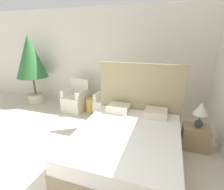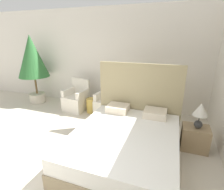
{
  "view_description": "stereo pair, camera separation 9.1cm",
  "coord_description": "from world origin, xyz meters",
  "px_view_note": "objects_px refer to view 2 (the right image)",
  "views": [
    {
      "loc": [
        1.83,
        -1.19,
        2.09
      ],
      "look_at": [
        0.51,
        2.73,
        0.71
      ],
      "focal_mm": 28.0,
      "sensor_mm": 36.0,
      "label": 1
    },
    {
      "loc": [
        1.91,
        -1.16,
        2.09
      ],
      "look_at": [
        0.51,
        2.73,
        0.71
      ],
      "focal_mm": 28.0,
      "sensor_mm": 36.0,
      "label": 2
    }
  ],
  "objects_px": {
    "nightstand": "(195,138)",
    "side_table": "(92,105)",
    "bed": "(126,142)",
    "armchair_near_window_right": "(108,105)",
    "armchair_near_window_left": "(76,100)",
    "table_lamp": "(200,112)",
    "potted_palm": "(32,59)"
  },
  "relations": [
    {
      "from": "nightstand",
      "to": "side_table",
      "type": "bearing_deg",
      "value": 161.43
    },
    {
      "from": "bed",
      "to": "armchair_near_window_right",
      "type": "height_order",
      "value": "bed"
    },
    {
      "from": "bed",
      "to": "nightstand",
      "type": "height_order",
      "value": "bed"
    },
    {
      "from": "bed",
      "to": "side_table",
      "type": "bearing_deg",
      "value": 132.47
    },
    {
      "from": "armchair_near_window_left",
      "to": "armchair_near_window_right",
      "type": "relative_size",
      "value": 1.0
    },
    {
      "from": "bed",
      "to": "armchair_near_window_left",
      "type": "xyz_separation_m",
      "value": [
        -1.99,
        1.64,
        -0.04
      ]
    },
    {
      "from": "armchair_near_window_left",
      "to": "armchair_near_window_right",
      "type": "bearing_deg",
      "value": 6.25
    },
    {
      "from": "side_table",
      "to": "table_lamp",
      "type": "bearing_deg",
      "value": -18.96
    },
    {
      "from": "bed",
      "to": "nightstand",
      "type": "distance_m",
      "value": 1.38
    },
    {
      "from": "armchair_near_window_left",
      "to": "table_lamp",
      "type": "distance_m",
      "value": 3.35
    },
    {
      "from": "armchair_near_window_right",
      "to": "side_table",
      "type": "height_order",
      "value": "armchair_near_window_right"
    },
    {
      "from": "bed",
      "to": "table_lamp",
      "type": "height_order",
      "value": "bed"
    },
    {
      "from": "armchair_near_window_left",
      "to": "side_table",
      "type": "relative_size",
      "value": 2.18
    },
    {
      "from": "bed",
      "to": "table_lamp",
      "type": "distance_m",
      "value": 1.46
    },
    {
      "from": "armchair_near_window_left",
      "to": "table_lamp",
      "type": "xyz_separation_m",
      "value": [
        3.18,
        -0.93,
        0.5
      ]
    },
    {
      "from": "potted_palm",
      "to": "table_lamp",
      "type": "height_order",
      "value": "potted_palm"
    },
    {
      "from": "bed",
      "to": "nightstand",
      "type": "bearing_deg",
      "value": 31.89
    },
    {
      "from": "table_lamp",
      "to": "side_table",
      "type": "distance_m",
      "value": 2.89
    },
    {
      "from": "nightstand",
      "to": "side_table",
      "type": "xyz_separation_m",
      "value": [
        -2.66,
        0.89,
        -0.03
      ]
    },
    {
      "from": "bed",
      "to": "armchair_near_window_left",
      "type": "relative_size",
      "value": 2.37
    },
    {
      "from": "potted_palm",
      "to": "nightstand",
      "type": "xyz_separation_m",
      "value": [
        4.72,
        -1.02,
        -1.19
      ]
    },
    {
      "from": "armchair_near_window_left",
      "to": "nightstand",
      "type": "relative_size",
      "value": 1.83
    },
    {
      "from": "armchair_near_window_right",
      "to": "nightstand",
      "type": "xyz_separation_m",
      "value": [
        2.14,
        -0.91,
        -0.06
      ]
    },
    {
      "from": "potted_palm",
      "to": "table_lamp",
      "type": "xyz_separation_m",
      "value": [
        4.74,
        -1.05,
        -0.63
      ]
    },
    {
      "from": "bed",
      "to": "armchair_near_window_right",
      "type": "xyz_separation_m",
      "value": [
        -0.97,
        1.64,
        -0.04
      ]
    },
    {
      "from": "bed",
      "to": "potted_palm",
      "type": "height_order",
      "value": "potted_palm"
    },
    {
      "from": "armchair_near_window_right",
      "to": "table_lamp",
      "type": "bearing_deg",
      "value": -16.51
    },
    {
      "from": "table_lamp",
      "to": "side_table",
      "type": "bearing_deg",
      "value": 161.04
    },
    {
      "from": "armchair_near_window_right",
      "to": "table_lamp",
      "type": "xyz_separation_m",
      "value": [
        2.16,
        -0.93,
        0.5
      ]
    },
    {
      "from": "bed",
      "to": "armchair_near_window_left",
      "type": "height_order",
      "value": "bed"
    },
    {
      "from": "nightstand",
      "to": "table_lamp",
      "type": "bearing_deg",
      "value": -60.27
    },
    {
      "from": "armchair_near_window_right",
      "to": "side_table",
      "type": "relative_size",
      "value": 2.18
    }
  ]
}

